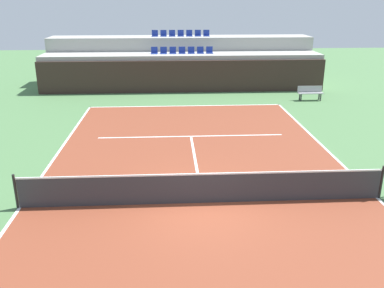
# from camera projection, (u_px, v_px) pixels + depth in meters

# --- Properties ---
(ground_plane) EXTENTS (80.00, 80.00, 0.00)m
(ground_plane) POSITION_uv_depth(u_px,v_px,m) (203.00, 203.00, 12.60)
(ground_plane) COLOR #477042
(court_surface) EXTENTS (11.00, 24.00, 0.01)m
(court_surface) POSITION_uv_depth(u_px,v_px,m) (203.00, 203.00, 12.60)
(court_surface) COLOR brown
(court_surface) RESTS_ON ground_plane
(baseline_far) EXTENTS (11.00, 0.10, 0.00)m
(baseline_far) POSITION_uv_depth(u_px,v_px,m) (186.00, 106.00, 23.85)
(baseline_far) COLOR white
(baseline_far) RESTS_ON court_surface
(sideline_left) EXTENTS (0.10, 24.00, 0.00)m
(sideline_left) POSITION_uv_depth(u_px,v_px,m) (20.00, 208.00, 12.30)
(sideline_left) COLOR white
(sideline_left) RESTS_ON court_surface
(sideline_right) EXTENTS (0.10, 24.00, 0.00)m
(sideline_right) POSITION_uv_depth(u_px,v_px,m) (377.00, 198.00, 12.90)
(sideline_right) COLOR white
(sideline_right) RESTS_ON court_surface
(service_line_far) EXTENTS (8.26, 0.10, 0.00)m
(service_line_far) POSITION_uv_depth(u_px,v_px,m) (191.00, 136.00, 18.62)
(service_line_far) COLOR white
(service_line_far) RESTS_ON court_surface
(centre_service_line) EXTENTS (0.10, 6.40, 0.00)m
(centre_service_line) POSITION_uv_depth(u_px,v_px,m) (196.00, 163.00, 15.61)
(centre_service_line) COLOR white
(centre_service_line) RESTS_ON court_surface
(back_wall) EXTENTS (18.67, 0.30, 2.07)m
(back_wall) POSITION_uv_depth(u_px,v_px,m) (183.00, 77.00, 27.03)
(back_wall) COLOR #33231E
(back_wall) RESTS_ON ground_plane
(stands_tier_lower) EXTENTS (18.67, 2.40, 2.34)m
(stands_tier_lower) POSITION_uv_depth(u_px,v_px,m) (182.00, 71.00, 28.26)
(stands_tier_lower) COLOR #9E9E99
(stands_tier_lower) RESTS_ON ground_plane
(stands_tier_upper) EXTENTS (18.67, 2.40, 3.26)m
(stands_tier_upper) POSITION_uv_depth(u_px,v_px,m) (181.00, 59.00, 30.36)
(stands_tier_upper) COLOR #9E9E99
(stands_tier_upper) RESTS_ON ground_plane
(seating_row_lower) EXTENTS (4.16, 0.44, 0.44)m
(seating_row_lower) POSITION_uv_depth(u_px,v_px,m) (182.00, 52.00, 27.91)
(seating_row_lower) COLOR navy
(seating_row_lower) RESTS_ON stands_tier_lower
(seating_row_upper) EXTENTS (4.16, 0.44, 0.44)m
(seating_row_upper) POSITION_uv_depth(u_px,v_px,m) (181.00, 34.00, 29.87)
(seating_row_upper) COLOR navy
(seating_row_upper) RESTS_ON stands_tier_upper
(tennis_net) EXTENTS (11.08, 0.08, 1.07)m
(tennis_net) POSITION_uv_depth(u_px,v_px,m) (203.00, 188.00, 12.43)
(tennis_net) COLOR black
(tennis_net) RESTS_ON court_surface
(player_bench) EXTENTS (1.50, 0.40, 0.85)m
(player_bench) POSITION_uv_depth(u_px,v_px,m) (310.00, 92.00, 25.08)
(player_bench) COLOR #99999E
(player_bench) RESTS_ON ground_plane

